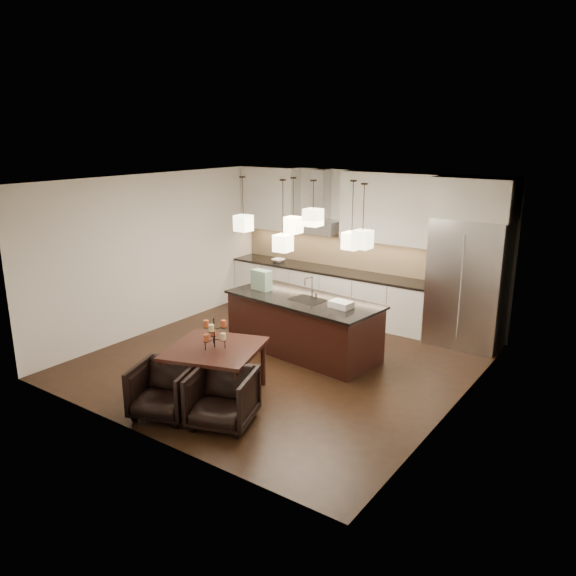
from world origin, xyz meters
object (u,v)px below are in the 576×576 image
Objects in this scene: refrigerator at (468,283)px; armchair_right at (222,398)px; armchair_left at (164,390)px; island_body at (303,326)px; dining_table at (216,371)px.

refrigerator reaches higher than armchair_right.
armchair_left is at bearing -116.32° from refrigerator.
island_body is at bearing 64.48° from armchair_left.
refrigerator is at bearing 48.60° from island_body.
armchair_right is at bearing -72.45° from island_body.
dining_table is 1.55× the size of armchair_left.
island_body reaches higher than armchair_right.
dining_table is at bearing -119.01° from refrigerator.
armchair_left is at bearing -119.62° from dining_table.
refrigerator is 4.46m from dining_table.
island_body is at bearing 81.88° from armchair_right.
dining_table is 0.81m from armchair_left.
dining_table is 0.81m from armchair_right.
refrigerator is at bearing 51.43° from armchair_right.
armchair_right is (-1.53, -4.39, -0.73)m from refrigerator.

